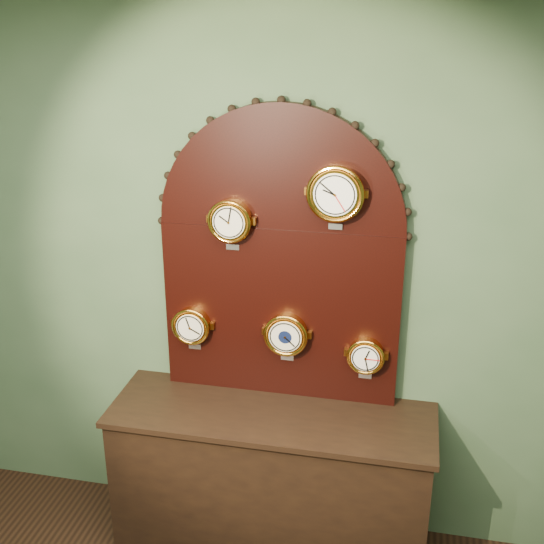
% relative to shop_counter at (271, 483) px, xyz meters
% --- Properties ---
extents(wall_back, '(4.00, 0.00, 4.00)m').
position_rel_shop_counter_xyz_m(wall_back, '(0.00, 0.27, 1.00)').
color(wall_back, '#435D3F').
rests_on(wall_back, ground).
extents(shop_counter, '(1.60, 0.50, 0.80)m').
position_rel_shop_counter_xyz_m(shop_counter, '(0.00, 0.00, 0.00)').
color(shop_counter, black).
rests_on(shop_counter, ground_plane).
extents(display_board, '(1.26, 0.06, 1.53)m').
position_rel_shop_counter_xyz_m(display_board, '(0.00, 0.22, 1.23)').
color(display_board, black).
rests_on(display_board, shop_counter).
extents(roman_clock, '(0.21, 0.08, 0.27)m').
position_rel_shop_counter_xyz_m(roman_clock, '(-0.23, 0.15, 1.37)').
color(roman_clock, gold).
rests_on(roman_clock, display_board).
extents(arabic_clock, '(0.27, 0.08, 0.32)m').
position_rel_shop_counter_xyz_m(arabic_clock, '(0.27, 0.15, 1.54)').
color(arabic_clock, gold).
rests_on(arabic_clock, display_board).
extents(hygrometer, '(0.20, 0.08, 0.25)m').
position_rel_shop_counter_xyz_m(hygrometer, '(-0.45, 0.15, 0.80)').
color(hygrometer, gold).
rests_on(hygrometer, display_board).
extents(barometer, '(0.22, 0.08, 0.28)m').
position_rel_shop_counter_xyz_m(barometer, '(0.04, 0.15, 0.80)').
color(barometer, gold).
rests_on(barometer, display_board).
extents(tide_clock, '(0.19, 0.08, 0.24)m').
position_rel_shop_counter_xyz_m(tide_clock, '(0.45, 0.15, 0.72)').
color(tide_clock, gold).
rests_on(tide_clock, display_board).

